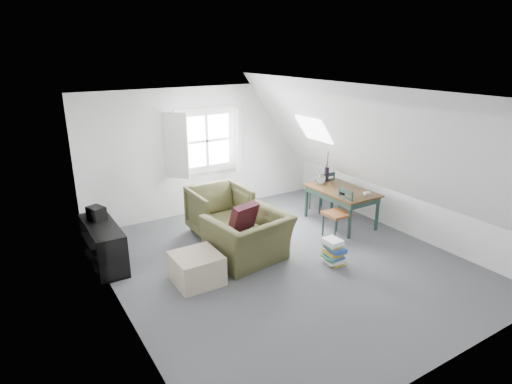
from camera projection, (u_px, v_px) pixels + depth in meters
floor at (285, 262)px, 6.71m from camera, size 5.50×5.50×0.00m
ceiling at (288, 101)px, 5.91m from camera, size 5.50×5.50×0.00m
wall_back at (206, 150)px, 8.52m from camera, size 5.00×0.00×5.00m
wall_front at (454, 262)px, 4.10m from camera, size 5.00×0.00×5.00m
wall_left at (115, 221)px, 5.06m from camera, size 0.00×5.50×5.50m
wall_right at (401, 163)px, 7.56m from camera, size 0.00×5.50×5.50m
slope_left at (187, 167)px, 5.37m from camera, size 3.19×5.50×4.48m
slope_right at (365, 140)px, 6.91m from camera, size 3.19×5.50×4.48m
dormer_window at (207, 141)px, 8.40m from camera, size 1.71×0.35×1.30m
skylight at (314, 129)px, 7.97m from camera, size 0.35×0.75×0.47m
armchair_near at (249, 260)px, 6.77m from camera, size 1.30×1.17×0.76m
armchair_far at (220, 234)px, 7.72m from camera, size 0.95×0.98×0.88m
throw_pillow at (243, 218)px, 6.68m from camera, size 0.52×0.37×0.49m
ottoman at (197, 268)px, 6.08m from camera, size 0.65×0.65×0.43m
dining_table at (341, 194)px, 8.02m from camera, size 0.82×1.36×0.68m
demijohn at (320, 178)px, 8.24m from camera, size 0.21×0.21×0.29m
vase_twigs at (327, 174)px, 8.43m from camera, size 0.09×0.10×0.70m
cup at (343, 196)px, 7.63m from camera, size 0.10×0.10×0.09m
paper_box at (367, 193)px, 7.72m from camera, size 0.12×0.09×0.04m
dining_chair_far at (322, 190)px, 8.69m from camera, size 0.40×0.40×0.85m
dining_chair_near at (338, 213)px, 7.51m from camera, size 0.40×0.40×0.85m
media_shelf at (104, 247)px, 6.54m from camera, size 0.43×1.28×0.66m
electronics_box at (97, 214)px, 6.63m from camera, size 0.28×0.33×0.22m
magazine_stack at (333, 252)px, 6.60m from camera, size 0.30×0.36×0.41m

